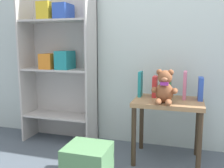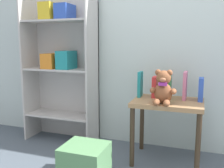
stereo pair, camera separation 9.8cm
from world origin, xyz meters
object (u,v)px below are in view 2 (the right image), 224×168
book_standing_teal (140,84)px  book_standing_pink (185,86)px  display_table (167,111)px  book_standing_red (155,87)px  bookshelf_side (62,60)px  storage_bin (85,162)px  book_standing_green (169,88)px  book_standing_blue (201,89)px  teddy_bear (163,88)px

book_standing_teal → book_standing_pink: book_standing_pink is taller
display_table → book_standing_red: book_standing_red is taller
book_standing_teal → book_standing_red: (0.13, 0.01, -0.02)m
bookshelf_side → storage_bin: bookshelf_side is taller
book_standing_red → book_standing_green: size_ratio=0.95×
display_table → book_standing_blue: size_ratio=2.98×
teddy_bear → book_standing_green: size_ratio=1.41×
teddy_bear → book_standing_green: 0.20m
teddy_bear → storage_bin: bearing=-145.8°
teddy_bear → book_standing_blue: teddy_bear is taller
bookshelf_side → book_standing_green: 1.13m
bookshelf_side → book_standing_green: bearing=-5.6°
teddy_bear → book_standing_red: bearing=115.1°
bookshelf_side → book_standing_pink: (1.24, -0.09, -0.18)m
book_standing_teal → teddy_bear: bearing=-43.1°
bookshelf_side → book_standing_pink: 1.25m
book_standing_red → bookshelf_side: bearing=173.4°
book_standing_red → book_standing_teal: bearing=-175.0°
book_standing_pink → book_standing_red: bearing=-178.4°
bookshelf_side → book_standing_green: (1.11, -0.11, -0.20)m
storage_bin → book_standing_green: bearing=45.5°
bookshelf_side → book_standing_red: bookshelf_side is taller
book_standing_teal → book_standing_red: 0.13m
bookshelf_side → book_standing_teal: 0.88m
display_table → book_standing_red: 0.24m
bookshelf_side → teddy_bear: bookshelf_side is taller
storage_bin → book_standing_red: bearing=54.0°
book_standing_pink → teddy_bear: bearing=-123.1°
teddy_bear → book_standing_teal: 0.31m
book_standing_pink → book_standing_blue: (0.13, -0.02, -0.02)m
teddy_bear → book_standing_teal: bearing=138.3°
book_standing_red → book_standing_pink: book_standing_pink is taller
book_standing_blue → book_standing_teal: bearing=-179.9°
display_table → book_standing_teal: 0.34m
book_standing_pink → book_standing_blue: 0.13m
book_standing_red → book_standing_green: bearing=-10.6°
teddy_bear → book_standing_red: (-0.10, 0.22, -0.03)m
book_standing_teal → book_standing_blue: size_ratio=1.16×
teddy_bear → book_standing_pink: bearing=55.4°
display_table → teddy_bear: (-0.02, -0.13, 0.21)m
book_standing_blue → storage_bin: 1.10m
book_standing_teal → book_standing_pink: bearing=0.8°
teddy_bear → book_standing_teal: (-0.23, 0.21, -0.01)m
teddy_bear → storage_bin: 0.82m
book_standing_red → book_standing_green: 0.13m
display_table → book_standing_teal: book_standing_teal is taller
book_standing_green → storage_bin: size_ratio=0.59×
book_standing_pink → book_standing_teal: bearing=-176.3°
book_standing_teal → book_standing_pink: (0.38, 0.02, 0.01)m
storage_bin → teddy_bear: bearing=34.2°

